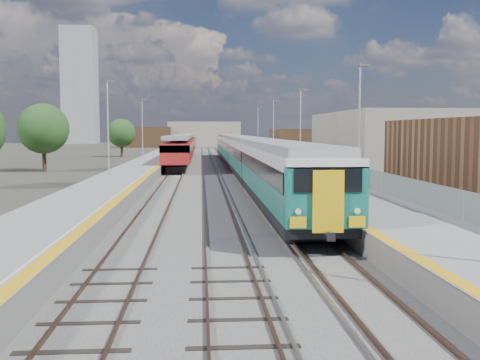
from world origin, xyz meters
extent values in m
plane|color=#47443A|center=(0.00, 50.00, 0.00)|extent=(320.00, 320.00, 0.00)
cube|color=#565451|center=(-2.25, 52.50, 0.03)|extent=(10.50, 155.00, 0.06)
cube|color=#4C3323|center=(0.78, 55.00, 0.11)|extent=(0.07, 160.00, 0.14)
cube|color=#4C3323|center=(2.22, 55.00, 0.11)|extent=(0.07, 160.00, 0.14)
cube|color=#4C3323|center=(-2.72, 55.00, 0.11)|extent=(0.07, 160.00, 0.14)
cube|color=#4C3323|center=(-1.28, 55.00, 0.11)|extent=(0.07, 160.00, 0.14)
cube|color=#4C3323|center=(-6.22, 55.00, 0.11)|extent=(0.07, 160.00, 0.14)
cube|color=#4C3323|center=(-4.78, 55.00, 0.11)|extent=(0.07, 160.00, 0.14)
cube|color=gray|center=(0.45, 55.00, 0.10)|extent=(0.08, 160.00, 0.10)
cube|color=gray|center=(-0.95, 55.00, 0.10)|extent=(0.08, 160.00, 0.10)
cube|color=slate|center=(5.25, 52.50, 0.50)|extent=(4.70, 155.00, 1.00)
cube|color=gray|center=(5.25, 52.50, 1.00)|extent=(4.70, 155.00, 0.03)
cube|color=#ECA915|center=(3.15, 52.50, 1.02)|extent=(0.40, 155.00, 0.01)
cube|color=gray|center=(7.45, 52.50, 1.60)|extent=(0.06, 155.00, 1.20)
cylinder|color=#9EA0A3|center=(6.60, 22.00, 4.77)|extent=(0.12, 0.12, 7.50)
cube|color=#4C4C4F|center=(6.85, 22.00, 8.42)|extent=(0.70, 0.18, 0.14)
cylinder|color=#9EA0A3|center=(6.60, 42.00, 4.77)|extent=(0.12, 0.12, 7.50)
cube|color=#4C4C4F|center=(6.85, 42.00, 8.42)|extent=(0.70, 0.18, 0.14)
cylinder|color=#9EA0A3|center=(6.60, 62.00, 4.77)|extent=(0.12, 0.12, 7.50)
cube|color=#4C4C4F|center=(6.85, 62.00, 8.42)|extent=(0.70, 0.18, 0.14)
cylinder|color=#9EA0A3|center=(6.60, 82.00, 4.77)|extent=(0.12, 0.12, 7.50)
cube|color=#4C4C4F|center=(6.85, 82.00, 8.42)|extent=(0.70, 0.18, 0.14)
cube|color=slate|center=(-9.05, 52.50, 0.50)|extent=(4.30, 155.00, 1.00)
cube|color=gray|center=(-9.05, 52.50, 1.00)|extent=(4.30, 155.00, 0.03)
cube|color=#ECA915|center=(-7.15, 52.50, 1.02)|extent=(0.45, 155.00, 0.01)
cube|color=silver|center=(-7.50, 52.50, 1.03)|extent=(0.08, 155.00, 0.01)
cylinder|color=#9EA0A3|center=(-10.20, 34.00, 4.77)|extent=(0.12, 0.12, 7.50)
cube|color=#4C4C4F|center=(-9.95, 34.00, 8.42)|extent=(0.70, 0.18, 0.14)
cylinder|color=#9EA0A3|center=(-10.20, 60.00, 4.77)|extent=(0.12, 0.12, 7.50)
cube|color=#4C4C4F|center=(-9.95, 60.00, 8.42)|extent=(0.70, 0.18, 0.14)
cube|color=gray|center=(16.00, 45.00, 3.20)|extent=(11.00, 22.00, 6.40)
cube|color=brown|center=(13.00, 78.00, 2.40)|extent=(8.00, 18.00, 4.80)
cube|color=gray|center=(-2.00, 150.00, 3.50)|extent=(20.00, 14.00, 7.00)
cube|color=brown|center=(-18.00, 145.00, 2.80)|extent=(14.00, 12.00, 5.60)
cube|color=gray|center=(-45.00, 190.00, 20.00)|extent=(11.00, 11.00, 40.00)
cube|color=black|center=(1.50, 18.44, 0.91)|extent=(2.81, 20.12, 0.47)
cube|color=#11594B|center=(1.50, 18.44, 1.73)|extent=(2.91, 20.12, 1.18)
cube|color=black|center=(1.50, 18.44, 2.66)|extent=(2.97, 20.12, 0.80)
cube|color=silver|center=(1.50, 18.44, 3.30)|extent=(2.91, 20.12, 0.50)
cube|color=gray|center=(1.50, 18.44, 3.74)|extent=(2.58, 20.12, 0.41)
cube|color=black|center=(1.50, 39.07, 0.91)|extent=(2.81, 20.12, 0.47)
cube|color=#11594B|center=(1.50, 39.07, 1.73)|extent=(2.91, 20.12, 1.18)
cube|color=black|center=(1.50, 39.07, 2.66)|extent=(2.97, 20.12, 0.80)
cube|color=silver|center=(1.50, 39.07, 3.30)|extent=(2.91, 20.12, 0.50)
cube|color=gray|center=(1.50, 39.07, 3.74)|extent=(2.58, 20.12, 0.41)
cube|color=black|center=(1.50, 59.69, 0.91)|extent=(2.81, 20.12, 0.47)
cube|color=#11594B|center=(1.50, 59.69, 1.73)|extent=(2.91, 20.12, 1.18)
cube|color=black|center=(1.50, 59.69, 2.66)|extent=(2.97, 20.12, 0.80)
cube|color=silver|center=(1.50, 59.69, 3.30)|extent=(2.91, 20.12, 0.50)
cube|color=gray|center=(1.50, 59.69, 3.74)|extent=(2.58, 20.12, 0.41)
cube|color=black|center=(1.50, 80.31, 0.91)|extent=(2.81, 20.12, 0.47)
cube|color=#11594B|center=(1.50, 80.31, 1.73)|extent=(2.91, 20.12, 1.18)
cube|color=black|center=(1.50, 80.31, 2.66)|extent=(2.97, 20.12, 0.80)
cube|color=silver|center=(1.50, 80.31, 3.30)|extent=(2.91, 20.12, 0.50)
cube|color=gray|center=(1.50, 80.31, 3.74)|extent=(2.58, 20.12, 0.41)
cube|color=#11594B|center=(1.50, 8.12, 2.22)|extent=(2.89, 0.62, 2.17)
cube|color=black|center=(1.50, 7.80, 2.84)|extent=(2.37, 0.06, 0.83)
cube|color=#E2B40E|center=(1.50, 7.74, 2.12)|extent=(1.08, 0.10, 2.17)
cube|color=black|center=(-5.50, 55.01, 0.50)|extent=(2.02, 17.18, 0.70)
cube|color=maroon|center=(-5.50, 55.01, 2.18)|extent=(2.98, 20.21, 2.13)
cube|color=black|center=(-5.50, 55.01, 2.71)|extent=(3.04, 20.21, 0.74)
cube|color=gray|center=(-5.50, 55.01, 3.78)|extent=(2.66, 20.21, 0.43)
cube|color=black|center=(-5.50, 75.71, 0.50)|extent=(2.02, 17.18, 0.70)
cube|color=maroon|center=(-5.50, 75.71, 2.18)|extent=(2.98, 20.21, 2.13)
cube|color=black|center=(-5.50, 75.71, 2.71)|extent=(3.04, 20.21, 0.74)
cube|color=gray|center=(-5.50, 75.71, 3.78)|extent=(2.66, 20.21, 0.43)
cube|color=black|center=(-5.50, 96.42, 0.50)|extent=(2.02, 17.18, 0.70)
cube|color=maroon|center=(-5.50, 96.42, 2.18)|extent=(2.98, 20.21, 2.13)
cube|color=black|center=(-5.50, 96.42, 2.71)|extent=(3.04, 20.21, 0.74)
cube|color=gray|center=(-5.50, 96.42, 3.78)|extent=(2.66, 20.21, 0.43)
cylinder|color=#382619|center=(-20.29, 52.54, 1.32)|extent=(0.44, 0.44, 2.64)
sphere|color=#24461B|center=(-20.29, 52.54, 4.77)|extent=(5.58, 5.58, 5.58)
cylinder|color=#382619|center=(-16.62, 87.29, 1.16)|extent=(0.44, 0.44, 2.31)
sphere|color=#24461B|center=(-16.62, 87.29, 4.18)|extent=(4.88, 4.88, 4.88)
cylinder|color=#382619|center=(21.52, 61.43, 1.07)|extent=(0.44, 0.44, 2.13)
sphere|color=#24461B|center=(21.52, 61.43, 3.85)|extent=(4.50, 4.50, 4.50)
camera|label=1|loc=(-2.85, -11.14, 4.55)|focal=42.00mm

